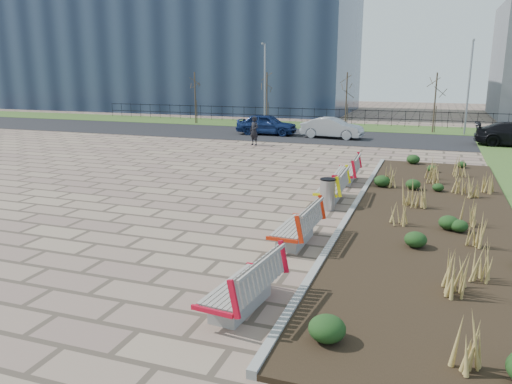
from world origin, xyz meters
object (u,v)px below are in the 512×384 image
(pedestrian, at_px, (254,131))
(car_silver, at_px, (332,128))
(bench_c, at_px, (331,186))
(car_blue, at_px, (267,124))
(lamp_west, at_px, (265,86))
(bench_d, at_px, (346,169))
(lamp_east, at_px, (469,88))
(bench_a, at_px, (241,283))
(litter_bin, at_px, (327,195))
(bench_b, at_px, (295,224))

(pedestrian, bearing_deg, car_silver, 74.47)
(bench_c, height_order, pedestrian, pedestrian)
(car_blue, distance_m, lamp_west, 5.17)
(bench_d, xyz_separation_m, lamp_east, (5.00, 16.89, 2.54))
(bench_d, distance_m, car_silver, 12.68)
(pedestrian, relative_size, lamp_west, 0.27)
(pedestrian, bearing_deg, bench_a, -47.01)
(car_silver, bearing_deg, bench_d, -161.07)
(pedestrian, bearing_deg, bench_d, -26.25)
(car_blue, bearing_deg, litter_bin, -156.63)
(bench_c, bearing_deg, pedestrian, 120.07)
(bench_c, distance_m, lamp_west, 21.91)
(bench_a, relative_size, lamp_east, 0.35)
(pedestrian, xyz_separation_m, lamp_east, (11.60, 8.98, 2.22))
(bench_c, xyz_separation_m, litter_bin, (0.13, -1.15, -0.02))
(bench_a, relative_size, bench_b, 1.00)
(bench_a, height_order, pedestrian, pedestrian)
(litter_bin, bearing_deg, lamp_east, 76.91)
(bench_b, bearing_deg, car_silver, 100.77)
(bench_d, bearing_deg, lamp_west, 115.54)
(bench_b, bearing_deg, bench_c, 92.22)
(litter_bin, distance_m, pedestrian, 13.75)
(bench_c, xyz_separation_m, car_blue, (-7.39, 15.50, 0.20))
(lamp_west, bearing_deg, bench_b, -69.67)
(lamp_east, bearing_deg, bench_a, -100.11)
(bench_a, bearing_deg, car_silver, 103.14)
(bench_c, distance_m, car_blue, 17.17)
(pedestrian, height_order, lamp_west, lamp_west)
(pedestrian, height_order, lamp_east, lamp_east)
(bench_a, bearing_deg, bench_d, 95.93)
(bench_c, bearing_deg, litter_bin, -85.05)
(bench_b, bearing_deg, pedestrian, 115.54)
(litter_bin, xyz_separation_m, car_silver, (-3.10, 16.40, 0.18))
(bench_a, bearing_deg, litter_bin, 94.91)
(bench_a, relative_size, car_blue, 0.53)
(bench_b, bearing_deg, lamp_west, 112.54)
(bench_c, bearing_deg, bench_d, 88.72)
(bench_d, xyz_separation_m, pedestrian, (-6.60, 7.90, 0.32))
(bench_a, distance_m, lamp_east, 28.59)
(bench_b, relative_size, bench_d, 1.00)
(bench_c, relative_size, litter_bin, 2.18)
(bench_a, bearing_deg, pedestrian, 115.04)
(bench_c, relative_size, lamp_east, 0.35)
(bench_b, xyz_separation_m, pedestrian, (-6.60, 15.31, 0.32))
(bench_b, height_order, bench_c, same)
(lamp_west, bearing_deg, car_silver, -37.11)
(pedestrian, xyz_separation_m, car_silver, (3.63, 4.42, -0.16))
(litter_bin, bearing_deg, pedestrian, 119.31)
(bench_a, distance_m, pedestrian, 20.17)
(bench_d, relative_size, car_silver, 0.54)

